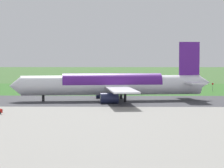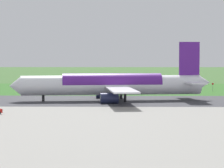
{
  "view_description": "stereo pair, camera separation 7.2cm",
  "coord_description": "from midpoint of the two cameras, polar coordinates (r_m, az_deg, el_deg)",
  "views": [
    {
      "loc": [
        7.75,
        121.09,
        11.75
      ],
      "look_at": [
        9.93,
        0.0,
        4.5
      ],
      "focal_mm": 72.86,
      "sensor_mm": 36.0,
      "label": 1
    },
    {
      "loc": [
        7.68,
        121.09,
        11.75
      ],
      "look_at": [
        9.93,
        0.0,
        4.5
      ],
      "focal_mm": 72.86,
      "sensor_mm": 36.0,
      "label": 2
    }
  ],
  "objects": [
    {
      "name": "grass_verge_foreground",
      "position": [
        158.87,
        3.81,
        -0.82
      ],
      "size": [
        600.0,
        80.0,
        0.04
      ],
      "primitive_type": "cube",
      "color": "#346B27",
      "rests_on": "ground"
    },
    {
      "name": "airliner_main",
      "position": [
        121.38,
        0.16,
        -0.07
      ],
      "size": [
        54.11,
        44.41,
        15.88
      ],
      "color": "white",
      "rests_on": "ground"
    },
    {
      "name": "no_stopping_sign",
      "position": [
        158.17,
        12.5,
        -0.3
      ],
      "size": [
        0.6,
        0.1,
        2.88
      ],
      "color": "slate",
      "rests_on": "ground"
    },
    {
      "name": "runway_asphalt",
      "position": [
        121.9,
        4.66,
        -2.1
      ],
      "size": [
        600.0,
        30.37,
        0.06
      ],
      "primitive_type": "cube",
      "color": "#38383D",
      "rests_on": "ground"
    },
    {
      "name": "ground_plane",
      "position": [
        121.9,
        4.66,
        -2.12
      ],
      "size": [
        800.0,
        800.0,
        0.0
      ],
      "primitive_type": "plane",
      "color": "#3D662D"
    },
    {
      "name": "apron_concrete",
      "position": [
        56.29,
        8.99,
        -8.64
      ],
      "size": [
        440.0,
        110.0,
        0.05
      ],
      "primitive_type": "cube",
      "color": "gray",
      "rests_on": "ground"
    },
    {
      "name": "traffic_cone_orange",
      "position": [
        164.67,
        10.43,
        -0.63
      ],
      "size": [
        0.4,
        0.4,
        0.55
      ],
      "primitive_type": "cone",
      "color": "orange",
      "rests_on": "ground"
    }
  ]
}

